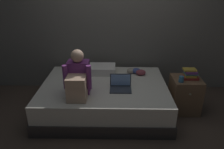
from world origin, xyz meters
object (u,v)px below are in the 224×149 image
object	(u,v)px
pillow	(99,69)
book_stack	(190,74)
bed	(104,97)
mug	(181,79)
laptop	(121,86)
person_sitting	(78,79)
nightstand	(185,95)
clothes_pile	(137,71)

from	to	relation	value
pillow	book_stack	xyz separation A→B (m)	(1.44, -0.45, 0.11)
bed	mug	size ratio (longest dim) A/B	22.22
bed	pillow	xyz separation A→B (m)	(-0.11, 0.45, 0.30)
bed	pillow	bearing A→B (deg)	103.43
laptop	book_stack	distance (m)	1.10
person_sitting	laptop	size ratio (longest dim) A/B	2.05
laptop	mug	bearing A→B (deg)	3.66
person_sitting	mug	bearing A→B (deg)	9.38
bed	book_stack	xyz separation A→B (m)	(1.34, 0.00, 0.41)
nightstand	clothes_pile	bearing A→B (deg)	151.31
laptop	clothes_pile	world-z (taller)	laptop
bed	laptop	size ratio (longest dim) A/B	6.25
pillow	book_stack	world-z (taller)	book_stack
bed	laptop	bearing A→B (deg)	-33.89
person_sitting	pillow	bearing A→B (deg)	73.84
book_stack	bed	bearing A→B (deg)	-179.84
bed	nightstand	size ratio (longest dim) A/B	3.51
bed	person_sitting	xyz separation A→B (m)	(-0.34, -0.36, 0.49)
laptop	mug	xyz separation A→B (m)	(0.91, 0.06, 0.09)
mug	pillow	bearing A→B (deg)	156.22
mug	book_stack	bearing A→B (deg)	34.87
laptop	book_stack	size ratio (longest dim) A/B	1.38
book_stack	clothes_pile	xyz separation A→B (m)	(-0.79, 0.42, -0.13)
bed	person_sitting	size ratio (longest dim) A/B	3.05
book_stack	mug	world-z (taller)	book_stack
nightstand	clothes_pile	distance (m)	0.89
bed	person_sitting	bearing A→B (deg)	-133.39
nightstand	laptop	xyz separation A→B (m)	(-1.04, -0.18, 0.24)
nightstand	mug	bearing A→B (deg)	-137.31
person_sitting	pillow	xyz separation A→B (m)	(0.24, 0.81, -0.19)
person_sitting	book_stack	xyz separation A→B (m)	(1.68, 0.37, -0.07)
laptop	book_stack	xyz separation A→B (m)	(1.08, 0.18, 0.12)
bed	clothes_pile	size ratio (longest dim) A/B	6.21
pillow	nightstand	bearing A→B (deg)	-17.47
mug	clothes_pile	xyz separation A→B (m)	(-0.62, 0.53, -0.10)
book_stack	mug	distance (m)	0.21
person_sitting	nightstand	bearing A→B (deg)	12.68
bed	book_stack	distance (m)	1.40
pillow	clothes_pile	bearing A→B (deg)	-2.68
clothes_pile	mug	bearing A→B (deg)	-40.48
bed	mug	xyz separation A→B (m)	(1.17, -0.11, 0.38)
person_sitting	book_stack	bearing A→B (deg)	12.30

